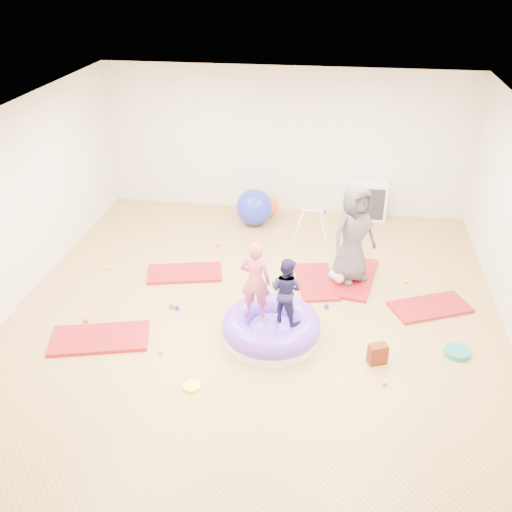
# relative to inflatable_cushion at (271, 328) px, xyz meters

# --- Properties ---
(room) EXTENTS (7.01, 8.01, 2.81)m
(room) POSITION_rel_inflatable_cushion_xyz_m (-0.30, 0.34, 1.24)
(room) COLOR #A47547
(room) RESTS_ON ground
(gym_mat_front_left) EXTENTS (1.42, 0.96, 0.05)m
(gym_mat_front_left) POSITION_rel_inflatable_cushion_xyz_m (-2.28, -0.39, -0.14)
(gym_mat_front_left) COLOR #AA0F05
(gym_mat_front_left) RESTS_ON ground
(gym_mat_mid_left) EXTENTS (1.29, 0.85, 0.05)m
(gym_mat_mid_left) POSITION_rel_inflatable_cushion_xyz_m (-1.60, 1.49, -0.14)
(gym_mat_mid_left) COLOR #AA0F05
(gym_mat_mid_left) RESTS_ON ground
(gym_mat_center_back) EXTENTS (0.79, 1.21, 0.05)m
(gym_mat_center_back) POSITION_rel_inflatable_cushion_xyz_m (0.52, 1.54, -0.14)
(gym_mat_center_back) COLOR #AA0F05
(gym_mat_center_back) RESTS_ON ground
(gym_mat_right) EXTENTS (1.27, 0.99, 0.05)m
(gym_mat_right) POSITION_rel_inflatable_cushion_xyz_m (2.22, 1.07, -0.14)
(gym_mat_right) COLOR #AA0F05
(gym_mat_right) RESTS_ON ground
(gym_mat_rear_right) EXTENTS (0.88, 1.41, 0.06)m
(gym_mat_rear_right) POSITION_rel_inflatable_cushion_xyz_m (1.08, 1.75, -0.14)
(gym_mat_rear_right) COLOR #AA0F05
(gym_mat_rear_right) RESTS_ON ground
(inflatable_cushion) EXTENTS (1.33, 1.33, 0.42)m
(inflatable_cushion) POSITION_rel_inflatable_cushion_xyz_m (0.00, 0.00, 0.00)
(inflatable_cushion) COLOR white
(inflatable_cushion) RESTS_ON ground
(child_pink) EXTENTS (0.41, 0.28, 1.08)m
(child_pink) POSITION_rel_inflatable_cushion_xyz_m (-0.23, 0.04, 0.76)
(child_pink) COLOR #CD5066
(child_pink) RESTS_ON inflatable_cushion
(child_navy) EXTENTS (0.55, 0.50, 0.92)m
(child_navy) POSITION_rel_inflatable_cushion_xyz_m (0.19, -0.02, 0.68)
(child_navy) COLOR #1E1C43
(child_navy) RESTS_ON inflatable_cushion
(adult_caregiver) EXTENTS (0.91, 0.87, 1.57)m
(adult_caregiver) POSITION_rel_inflatable_cushion_xyz_m (1.04, 1.67, 0.67)
(adult_caregiver) COLOR #48474B
(adult_caregiver) RESTS_ON gym_mat_rear_right
(infant) EXTENTS (0.34, 0.34, 0.20)m
(infant) POSITION_rel_inflatable_cushion_xyz_m (0.87, 1.55, -0.01)
(infant) COLOR silver
(infant) RESTS_ON gym_mat_rear_right
(ball_pit_balls) EXTENTS (4.85, 3.32, 0.07)m
(ball_pit_balls) POSITION_rel_inflatable_cushion_xyz_m (-0.73, 0.77, -0.13)
(ball_pit_balls) COLOR #1E2EB0
(ball_pit_balls) RESTS_ON ground
(exercise_ball_blue) EXTENTS (0.69, 0.69, 0.69)m
(exercise_ball_blue) POSITION_rel_inflatable_cushion_xyz_m (-0.78, 3.54, 0.18)
(exercise_ball_blue) COLOR #1E2EB0
(exercise_ball_blue) RESTS_ON ground
(exercise_ball_orange) EXTENTS (0.41, 0.41, 0.41)m
(exercise_ball_orange) POSITION_rel_inflatable_cushion_xyz_m (-0.58, 3.92, 0.04)
(exercise_ball_orange) COLOR #EF4A1C
(exercise_ball_orange) RESTS_ON ground
(infant_play_gym) EXTENTS (0.61, 0.58, 0.47)m
(infant_play_gym) POSITION_rel_inflatable_cushion_xyz_m (0.32, 3.30, 0.15)
(infant_play_gym) COLOR white
(infant_play_gym) RESTS_ON ground
(cube_shelf) EXTENTS (0.73, 0.36, 0.73)m
(cube_shelf) POSITION_rel_inflatable_cushion_xyz_m (1.34, 4.13, 0.20)
(cube_shelf) COLOR white
(cube_shelf) RESTS_ON ground
(balance_disc) EXTENTS (0.33, 0.33, 0.07)m
(balance_disc) POSITION_rel_inflatable_cushion_xyz_m (2.44, 0.01, -0.13)
(balance_disc) COLOR #1F7E7A
(balance_disc) RESTS_ON ground
(backpack) EXTENTS (0.27, 0.22, 0.27)m
(backpack) POSITION_rel_inflatable_cushion_xyz_m (1.40, -0.31, -0.03)
(backpack) COLOR #B7340F
(backpack) RESTS_ON ground
(yellow_toy) EXTENTS (0.22, 0.22, 0.03)m
(yellow_toy) POSITION_rel_inflatable_cushion_xyz_m (-0.82, -1.12, -0.15)
(yellow_toy) COLOR #F1FF07
(yellow_toy) RESTS_ON ground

